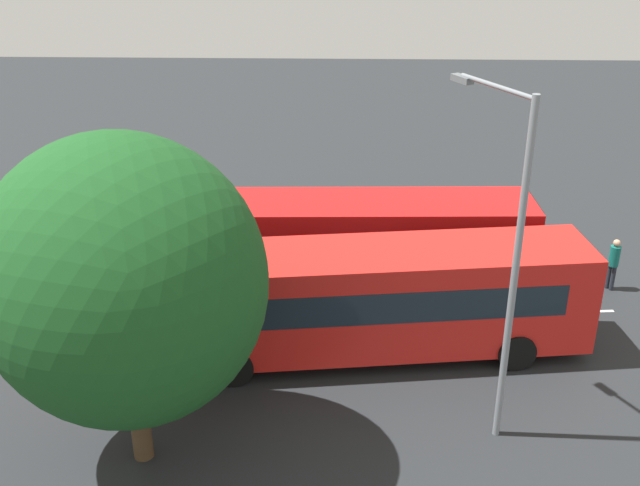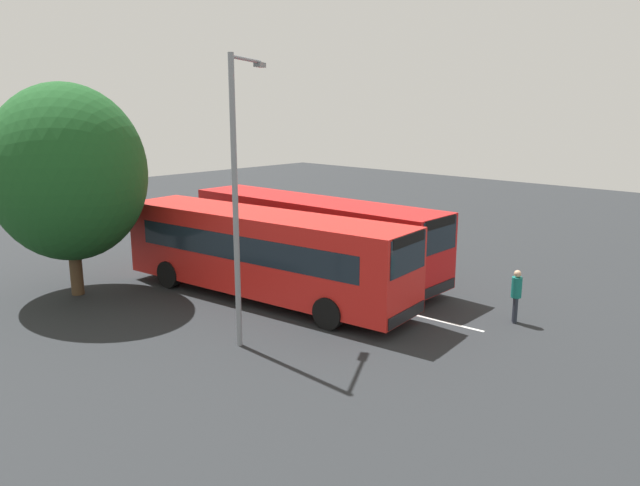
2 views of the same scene
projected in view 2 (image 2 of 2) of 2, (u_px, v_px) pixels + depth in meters
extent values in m
plane|color=#232628|center=(297.00, 286.00, 23.06)|extent=(72.10, 72.10, 0.00)
cube|color=red|center=(262.00, 251.00, 21.31)|extent=(11.70, 3.78, 2.70)
cube|color=#19232D|center=(407.00, 254.00, 17.84)|extent=(0.38, 2.08, 1.14)
cube|color=#19232D|center=(283.00, 237.00, 22.14)|extent=(9.59, 1.29, 0.87)
cube|color=#19232D|center=(238.00, 248.00, 20.34)|extent=(9.59, 1.29, 0.87)
cube|color=black|center=(408.00, 239.00, 17.73)|extent=(0.34, 1.89, 0.32)
cube|color=black|center=(406.00, 315.00, 18.24)|extent=(0.37, 2.17, 0.36)
cylinder|color=black|center=(367.00, 295.00, 20.32)|extent=(1.05, 0.41, 1.02)
cylinder|color=black|center=(328.00, 313.00, 18.56)|extent=(1.05, 0.41, 1.02)
cylinder|color=black|center=(212.00, 262.00, 24.59)|extent=(1.05, 0.41, 1.02)
cylinder|color=black|center=(169.00, 274.00, 22.83)|extent=(1.05, 0.41, 1.02)
cube|color=red|center=(313.00, 233.00, 24.26)|extent=(11.57, 2.75, 2.70)
cube|color=#19232D|center=(439.00, 235.00, 20.40)|extent=(0.19, 2.08, 1.14)
cube|color=#19232D|center=(332.00, 221.00, 25.03)|extent=(9.65, 0.41, 0.87)
cube|color=#19232D|center=(293.00, 230.00, 23.35)|extent=(9.65, 0.41, 0.87)
cube|color=black|center=(440.00, 222.00, 20.29)|extent=(0.16, 1.89, 0.32)
cube|color=black|center=(437.00, 289.00, 20.79)|extent=(0.17, 2.17, 0.36)
cylinder|color=black|center=(405.00, 273.00, 22.96)|extent=(1.03, 0.31, 1.02)
cylinder|color=black|center=(369.00, 286.00, 21.33)|extent=(1.03, 0.31, 1.02)
cylinder|color=black|center=(270.00, 244.00, 27.73)|extent=(1.03, 0.31, 1.02)
cylinder|color=black|center=(232.00, 253.00, 26.10)|extent=(1.03, 0.31, 1.02)
cylinder|color=#232833|center=(515.00, 311.00, 19.09)|extent=(0.13, 0.13, 0.83)
cylinder|color=#232833|center=(514.00, 309.00, 19.24)|extent=(0.13, 0.13, 0.83)
cylinder|color=#146B60|center=(517.00, 287.00, 19.00)|extent=(0.45, 0.45, 0.65)
sphere|color=tan|center=(518.00, 274.00, 18.90)|extent=(0.22, 0.22, 0.22)
cylinder|color=gray|center=(235.00, 206.00, 16.55)|extent=(0.16, 0.16, 8.02)
cylinder|color=gray|center=(246.00, 59.00, 16.75)|extent=(1.21, 2.00, 0.10)
cube|color=slate|center=(260.00, 65.00, 17.83)|extent=(0.45, 0.59, 0.14)
cylinder|color=#4C3823|center=(76.00, 265.00, 21.89)|extent=(0.44, 0.44, 2.21)
ellipsoid|color=#194C1E|center=(67.00, 173.00, 21.16)|extent=(5.85, 5.26, 6.14)
cube|color=silver|center=(297.00, 286.00, 23.06)|extent=(14.99, 1.37, 0.01)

